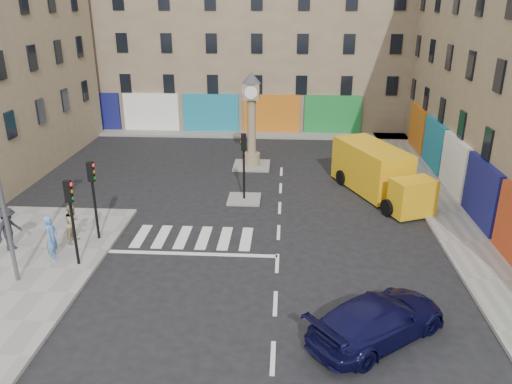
# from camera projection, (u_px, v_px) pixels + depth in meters

# --- Properties ---
(ground) EXTENTS (120.00, 120.00, 0.00)m
(ground) POSITION_uv_depth(u_px,v_px,m) (277.00, 275.00, 20.28)
(ground) COLOR black
(ground) RESTS_ON ground
(sidewalk_right) EXTENTS (2.60, 30.00, 0.15)m
(sidewalk_right) POSITION_uv_depth(u_px,v_px,m) (430.00, 190.00, 29.04)
(sidewalk_right) COLOR gray
(sidewalk_right) RESTS_ON ground
(sidewalk_far) EXTENTS (32.00, 2.40, 0.15)m
(sidewalk_far) POSITION_uv_depth(u_px,v_px,m) (235.00, 134.00, 41.12)
(sidewalk_far) COLOR gray
(sidewalk_far) RESTS_ON ground
(island_near) EXTENTS (1.80, 1.80, 0.12)m
(island_near) POSITION_uv_depth(u_px,v_px,m) (244.00, 199.00, 27.81)
(island_near) COLOR gray
(island_near) RESTS_ON ground
(island_far) EXTENTS (2.40, 2.40, 0.12)m
(island_far) POSITION_uv_depth(u_px,v_px,m) (252.00, 165.00, 33.39)
(island_far) COLOR gray
(island_far) RESTS_ON ground
(building_far) EXTENTS (32.00, 10.00, 17.00)m
(building_far) POSITION_uv_depth(u_px,v_px,m) (240.00, 23.00, 43.45)
(building_far) COLOR gray
(building_far) RESTS_ON ground
(traffic_light_left_near) EXTENTS (0.28, 0.22, 3.70)m
(traffic_light_left_near) POSITION_uv_depth(u_px,v_px,m) (71.00, 209.00, 19.99)
(traffic_light_left_near) COLOR black
(traffic_light_left_near) RESTS_ON sidewalk_left
(traffic_light_left_far) EXTENTS (0.28, 0.22, 3.70)m
(traffic_light_left_far) POSITION_uv_depth(u_px,v_px,m) (93.00, 188.00, 22.22)
(traffic_light_left_far) COLOR black
(traffic_light_left_far) RESTS_ON sidewalk_left
(traffic_light_island) EXTENTS (0.28, 0.22, 3.70)m
(traffic_light_island) POSITION_uv_depth(u_px,v_px,m) (244.00, 156.00, 26.89)
(traffic_light_island) COLOR black
(traffic_light_island) RESTS_ON island_near
(clock_pillar) EXTENTS (1.20, 1.20, 6.10)m
(clock_pillar) POSITION_uv_depth(u_px,v_px,m) (252.00, 114.00, 32.12)
(clock_pillar) COLOR #948361
(clock_pillar) RESTS_ON island_far
(navy_sedan) EXTENTS (5.37, 4.86, 1.50)m
(navy_sedan) POSITION_uv_depth(u_px,v_px,m) (378.00, 319.00, 16.28)
(navy_sedan) COLOR black
(navy_sedan) RESTS_ON ground
(yellow_van) EXTENTS (4.87, 7.66, 2.69)m
(yellow_van) POSITION_uv_depth(u_px,v_px,m) (378.00, 172.00, 28.20)
(yellow_van) COLOR gold
(yellow_van) RESTS_ON ground
(pedestrian_blue) EXTENTS (0.54, 0.77, 2.02)m
(pedestrian_blue) POSITION_uv_depth(u_px,v_px,m) (52.00, 238.00, 20.87)
(pedestrian_blue) COLOR #5485C1
(pedestrian_blue) RESTS_ON sidewalk_left
(pedestrian_tan) EXTENTS (0.79, 0.95, 1.79)m
(pedestrian_tan) POSITION_uv_depth(u_px,v_px,m) (73.00, 223.00, 22.48)
(pedestrian_tan) COLOR #93815A
(pedestrian_tan) RESTS_ON sidewalk_left
(pedestrian_dark) EXTENTS (1.03, 1.43, 2.00)m
(pedestrian_dark) POSITION_uv_depth(u_px,v_px,m) (9.00, 229.00, 21.69)
(pedestrian_dark) COLOR black
(pedestrian_dark) RESTS_ON sidewalk_left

